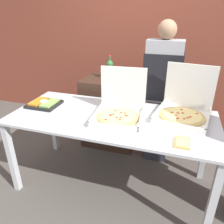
{
  "coord_description": "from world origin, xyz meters",
  "views": [
    {
      "loc": [
        0.59,
        -1.85,
        1.8
      ],
      "look_at": [
        0.0,
        0.0,
        0.9
      ],
      "focal_mm": 35.0,
      "sensor_mm": 36.0,
      "label": 1
    }
  ],
  "objects_px": {
    "soda_bottle": "(110,69)",
    "pizza_box_far_left": "(119,109)",
    "pizza_box_far_right": "(184,108)",
    "soda_can_colored": "(131,73)",
    "paper_plate_front_center": "(182,143)",
    "soda_can_silver": "(137,73)",
    "person_server_vest": "(161,88)",
    "veggie_tray": "(44,104)"
  },
  "relations": [
    {
      "from": "soda_bottle",
      "to": "soda_can_silver",
      "type": "distance_m",
      "value": 0.38
    },
    {
      "from": "pizza_box_far_left",
      "to": "soda_bottle",
      "type": "bearing_deg",
      "value": 109.97
    },
    {
      "from": "soda_can_silver",
      "to": "person_server_vest",
      "type": "height_order",
      "value": "person_server_vest"
    },
    {
      "from": "pizza_box_far_right",
      "to": "person_server_vest",
      "type": "bearing_deg",
      "value": 131.26
    },
    {
      "from": "veggie_tray",
      "to": "soda_bottle",
      "type": "bearing_deg",
      "value": 58.76
    },
    {
      "from": "pizza_box_far_left",
      "to": "soda_can_colored",
      "type": "xyz_separation_m",
      "value": [
        -0.12,
        1.0,
        0.11
      ]
    },
    {
      "from": "person_server_vest",
      "to": "paper_plate_front_center",
      "type": "bearing_deg",
      "value": 105.95
    },
    {
      "from": "pizza_box_far_right",
      "to": "soda_can_silver",
      "type": "distance_m",
      "value": 1.0
    },
    {
      "from": "paper_plate_front_center",
      "to": "person_server_vest",
      "type": "height_order",
      "value": "person_server_vest"
    },
    {
      "from": "veggie_tray",
      "to": "soda_can_silver",
      "type": "bearing_deg",
      "value": 48.69
    },
    {
      "from": "soda_bottle",
      "to": "person_server_vest",
      "type": "xyz_separation_m",
      "value": [
        0.71,
        -0.21,
        -0.14
      ]
    },
    {
      "from": "soda_can_silver",
      "to": "veggie_tray",
      "type": "bearing_deg",
      "value": -131.31
    },
    {
      "from": "paper_plate_front_center",
      "to": "soda_can_silver",
      "type": "height_order",
      "value": "soda_can_silver"
    },
    {
      "from": "pizza_box_far_right",
      "to": "pizza_box_far_left",
      "type": "bearing_deg",
      "value": -151.5
    },
    {
      "from": "pizza_box_far_left",
      "to": "person_server_vest",
      "type": "bearing_deg",
      "value": 58.46
    },
    {
      "from": "soda_bottle",
      "to": "pizza_box_far_left",
      "type": "bearing_deg",
      "value": -66.06
    },
    {
      "from": "veggie_tray",
      "to": "soda_bottle",
      "type": "distance_m",
      "value": 0.99
    },
    {
      "from": "pizza_box_far_right",
      "to": "soda_can_silver",
      "type": "relative_size",
      "value": 4.65
    },
    {
      "from": "soda_can_silver",
      "to": "person_server_vest",
      "type": "xyz_separation_m",
      "value": [
        0.36,
        -0.34,
        -0.06
      ]
    },
    {
      "from": "soda_can_silver",
      "to": "pizza_box_far_right",
      "type": "bearing_deg",
      "value": -50.73
    },
    {
      "from": "pizza_box_far_left",
      "to": "soda_bottle",
      "type": "xyz_separation_m",
      "value": [
        -0.37,
        0.84,
        0.18
      ]
    },
    {
      "from": "soda_can_colored",
      "to": "person_server_vest",
      "type": "relative_size",
      "value": 0.07
    },
    {
      "from": "soda_can_colored",
      "to": "pizza_box_far_right",
      "type": "bearing_deg",
      "value": -47.73
    },
    {
      "from": "pizza_box_far_right",
      "to": "soda_can_colored",
      "type": "distance_m",
      "value": 1.07
    },
    {
      "from": "soda_bottle",
      "to": "soda_can_silver",
      "type": "relative_size",
      "value": 2.49
    },
    {
      "from": "pizza_box_far_right",
      "to": "person_server_vest",
      "type": "height_order",
      "value": "person_server_vest"
    },
    {
      "from": "veggie_tray",
      "to": "person_server_vest",
      "type": "xyz_separation_m",
      "value": [
        1.2,
        0.61,
        0.1
      ]
    },
    {
      "from": "soda_bottle",
      "to": "pizza_box_far_right",
      "type": "bearing_deg",
      "value": -33.16
    },
    {
      "from": "soda_bottle",
      "to": "soda_can_colored",
      "type": "relative_size",
      "value": 2.49
    },
    {
      "from": "paper_plate_front_center",
      "to": "soda_can_silver",
      "type": "bearing_deg",
      "value": 116.12
    },
    {
      "from": "paper_plate_front_center",
      "to": "soda_can_silver",
      "type": "distance_m",
      "value": 1.46
    },
    {
      "from": "pizza_box_far_left",
      "to": "person_server_vest",
      "type": "distance_m",
      "value": 0.72
    },
    {
      "from": "pizza_box_far_left",
      "to": "pizza_box_far_right",
      "type": "relative_size",
      "value": 0.88
    },
    {
      "from": "soda_bottle",
      "to": "person_server_vest",
      "type": "bearing_deg",
      "value": -16.37
    },
    {
      "from": "soda_can_silver",
      "to": "person_server_vest",
      "type": "distance_m",
      "value": 0.5
    },
    {
      "from": "soda_can_silver",
      "to": "person_server_vest",
      "type": "relative_size",
      "value": 0.07
    },
    {
      "from": "veggie_tray",
      "to": "soda_can_colored",
      "type": "relative_size",
      "value": 2.61
    },
    {
      "from": "pizza_box_far_left",
      "to": "person_server_vest",
      "type": "relative_size",
      "value": 0.29
    },
    {
      "from": "soda_bottle",
      "to": "person_server_vest",
      "type": "distance_m",
      "value": 0.75
    },
    {
      "from": "paper_plate_front_center",
      "to": "person_server_vest",
      "type": "distance_m",
      "value": 1.0
    },
    {
      "from": "pizza_box_far_right",
      "to": "paper_plate_front_center",
      "type": "distance_m",
      "value": 0.54
    },
    {
      "from": "pizza_box_far_left",
      "to": "veggie_tray",
      "type": "height_order",
      "value": "pizza_box_far_left"
    }
  ]
}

